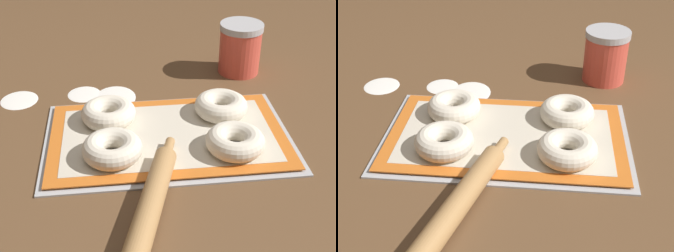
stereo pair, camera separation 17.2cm
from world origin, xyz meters
TOP-DOWN VIEW (x-y plane):
  - ground_plane at (0.00, 0.00)m, footprint 2.80×2.80m
  - baking_tray at (-0.01, -0.01)m, footprint 0.51×0.31m
  - baking_mat at (-0.01, -0.01)m, footprint 0.49×0.29m
  - bagel_front_left at (-0.12, -0.08)m, footprint 0.12×0.12m
  - bagel_front_right at (0.12, -0.08)m, footprint 0.12×0.12m
  - bagel_back_left at (-0.13, 0.05)m, footprint 0.12×0.12m
  - bagel_back_right at (0.12, 0.05)m, footprint 0.12×0.12m
  - flour_canister at (0.21, 0.28)m, footprint 0.11×0.11m
  - rolling_pin at (-0.07, -0.24)m, footprint 0.13×0.39m
  - flour_patch_near at (-0.19, 0.20)m, footprint 0.08×0.08m
  - flour_patch_far at (-0.34, 0.19)m, footprint 0.09×0.09m
  - flour_patch_side at (-0.11, 0.17)m, footprint 0.10×0.11m

SIDE VIEW (x-z plane):
  - ground_plane at x=0.00m, z-range 0.00..0.00m
  - flour_patch_near at x=-0.19m, z-range 0.00..0.00m
  - flour_patch_far at x=-0.34m, z-range 0.00..0.00m
  - flour_patch_side at x=-0.11m, z-range 0.00..0.00m
  - baking_tray at x=-0.01m, z-range 0.00..0.01m
  - baking_mat at x=-0.01m, z-range 0.01..0.01m
  - rolling_pin at x=-0.07m, z-range 0.00..0.04m
  - bagel_front_left at x=-0.12m, z-range 0.01..0.05m
  - bagel_front_right at x=0.12m, z-range 0.01..0.05m
  - bagel_back_left at x=-0.13m, z-range 0.01..0.05m
  - bagel_back_right at x=0.12m, z-range 0.01..0.05m
  - flour_canister at x=0.21m, z-range 0.00..0.13m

